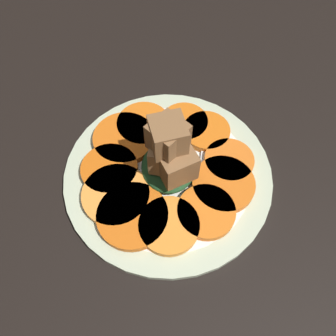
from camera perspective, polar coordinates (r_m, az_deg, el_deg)
table_slab at (r=50.26cm, az=-0.00°, el=-1.80°), size 120.00×120.00×2.00cm
plate at (r=48.94cm, az=-0.00°, el=-0.94°), size 30.81×30.81×1.05cm
carrot_slice_0 at (r=44.99cm, az=-6.20°, el=-8.23°), size 9.74×9.74×1.13cm
carrot_slice_1 at (r=44.22cm, az=0.17°, el=-9.97°), size 8.20×8.20×1.13cm
carrot_slice_2 at (r=45.26cm, az=6.66°, el=-7.56°), size 8.00×8.00×1.13cm
carrot_slice_3 at (r=47.45cm, az=9.62°, el=-2.76°), size 8.99×8.99×1.13cm
carrot_slice_4 at (r=49.58cm, az=10.57°, el=1.28°), size 7.38×7.38×1.13cm
carrot_slice_5 at (r=52.16cm, az=6.69°, el=6.36°), size 7.41×7.41×1.13cm
carrot_slice_6 at (r=52.95cm, az=2.87°, el=7.92°), size 7.50×7.50×1.13cm
carrot_slice_7 at (r=52.82cm, az=-4.30°, el=7.63°), size 8.47×8.47×1.13cm
carrot_slice_8 at (r=51.47cm, az=-7.67°, el=5.16°), size 9.57×9.57×1.13cm
carrot_slice_9 at (r=48.76cm, az=-10.15°, el=-0.16°), size 8.33×8.33×1.13cm
carrot_slice_10 at (r=46.59cm, az=-9.05°, el=-4.61°), size 9.53×9.53×1.13cm
center_pile at (r=44.24cm, az=0.22°, el=2.29°), size 8.66×7.69×11.11cm
fork at (r=48.80cm, az=6.19°, el=0.03°), size 17.44×7.78×0.40cm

